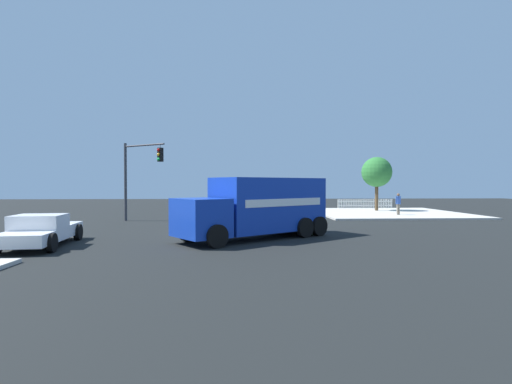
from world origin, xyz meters
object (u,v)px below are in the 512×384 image
Objects in this scene: traffic_light_primary at (137,170)px; pedestrian_near_corner at (398,202)px; pickup_white at (41,229)px; shade_tree_near at (377,172)px; delivery_truck at (259,207)px.

traffic_light_primary reaches higher than pedestrian_near_corner.
pickup_white is 1.04× the size of shade_tree_near.
traffic_light_primary is 1.06× the size of pickup_white.
pickup_white is at bearing 83.12° from traffic_light_primary.
traffic_light_primary is 11.56m from pickup_white.
traffic_light_primary reaches higher than delivery_truck.
traffic_light_primary is at bearing -96.88° from pickup_white.
shade_tree_near reaches higher than pedestrian_near_corner.
delivery_truck is at bearing 45.53° from pedestrian_near_corner.
pedestrian_near_corner is 5.81m from shade_tree_near.
shade_tree_near is at bearing -157.13° from traffic_light_primary.
shade_tree_near is at bearing -90.49° from pedestrian_near_corner.
pickup_white is at bearing 33.76° from pedestrian_near_corner.
pedestrian_near_corner is (-12.30, -12.53, -0.39)m from delivery_truck.
delivery_truck is 9.77m from pickup_white.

